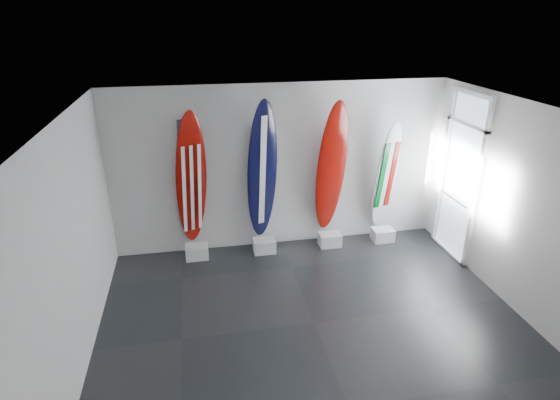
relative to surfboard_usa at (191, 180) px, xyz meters
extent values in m
plane|color=black|center=(1.59, -2.28, -1.46)|extent=(6.00, 6.00, 0.00)
plane|color=white|center=(1.59, -2.28, 1.54)|extent=(6.00, 6.00, 0.00)
plane|color=silver|center=(1.59, 0.22, 0.04)|extent=(6.00, 0.00, 6.00)
plane|color=silver|center=(1.59, -4.78, 0.04)|extent=(6.00, 0.00, 6.00)
plane|color=silver|center=(-1.41, -2.28, 0.04)|extent=(0.00, 5.00, 5.00)
plane|color=silver|center=(4.59, -2.28, 0.04)|extent=(0.00, 5.00, 5.00)
cube|color=silver|center=(0.00, -0.10, -1.34)|extent=(0.40, 0.30, 0.24)
ellipsoid|color=maroon|center=(0.00, 0.00, 0.00)|extent=(0.66, 0.56, 2.45)
cube|color=silver|center=(1.22, -0.10, -1.34)|extent=(0.40, 0.30, 0.24)
ellipsoid|color=black|center=(1.22, 0.00, 0.06)|extent=(0.65, 0.48, 2.57)
cube|color=silver|center=(2.47, -0.10, -1.34)|extent=(0.40, 0.30, 0.24)
ellipsoid|color=maroon|center=(2.47, 0.00, 0.04)|extent=(0.65, 0.55, 2.52)
cube|color=silver|center=(3.52, -0.10, -1.34)|extent=(0.40, 0.30, 0.24)
ellipsoid|color=silver|center=(3.52, 0.00, -0.16)|extent=(0.57, 0.50, 2.13)
cube|color=silver|center=(-0.86, 0.20, -1.11)|extent=(0.09, 0.02, 0.13)
camera|label=1|loc=(0.11, -7.41, 2.69)|focal=29.28mm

